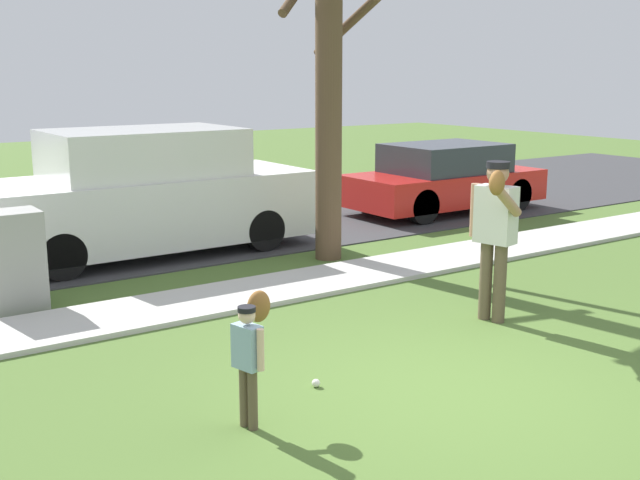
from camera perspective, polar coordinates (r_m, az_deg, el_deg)
ground_plane at (r=9.79m, az=-5.07°, el=-4.18°), size 48.00×48.00×0.00m
sidewalk_strip at (r=9.87m, az=-5.36°, el=-3.87°), size 36.00×1.20×0.06m
road_surface at (r=14.33m, az=-15.19°, el=0.72°), size 36.00×6.80×0.02m
person_adult at (r=8.80m, az=12.50°, el=1.16°), size 0.69×0.77×1.78m
person_child at (r=6.21m, az=-4.99°, el=-7.32°), size 0.44×0.47×1.03m
baseball at (r=7.09m, az=-0.29°, el=-10.29°), size 0.07×0.07×0.07m
utility_cabinet at (r=9.83m, az=-21.40°, el=-1.40°), size 0.68×0.54×1.17m
street_tree_near at (r=11.45m, az=0.67°, el=12.51°), size 1.85×1.88×5.30m
parked_van_white at (r=12.18m, az=-12.51°, el=3.16°), size 5.00×1.95×1.88m
parked_hatchback_red at (r=15.73m, az=8.96°, el=4.38°), size 4.00×1.75×1.33m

